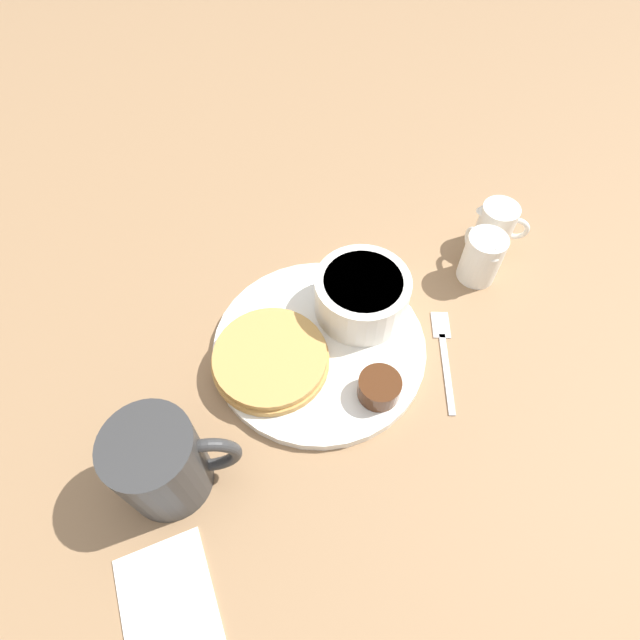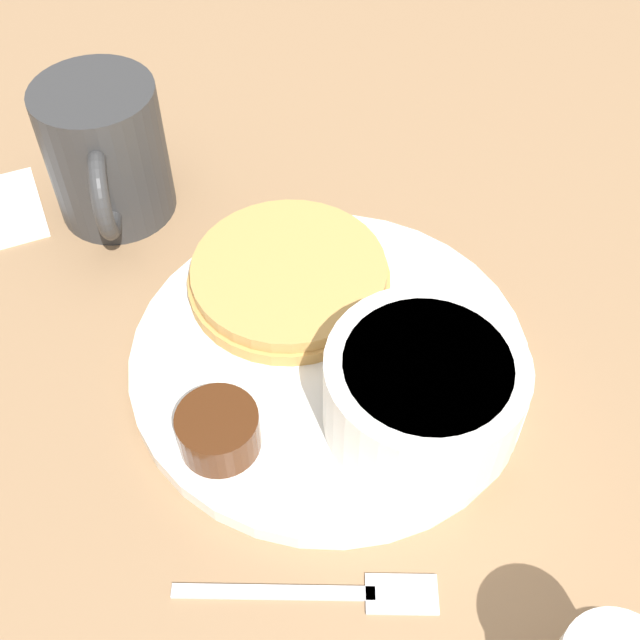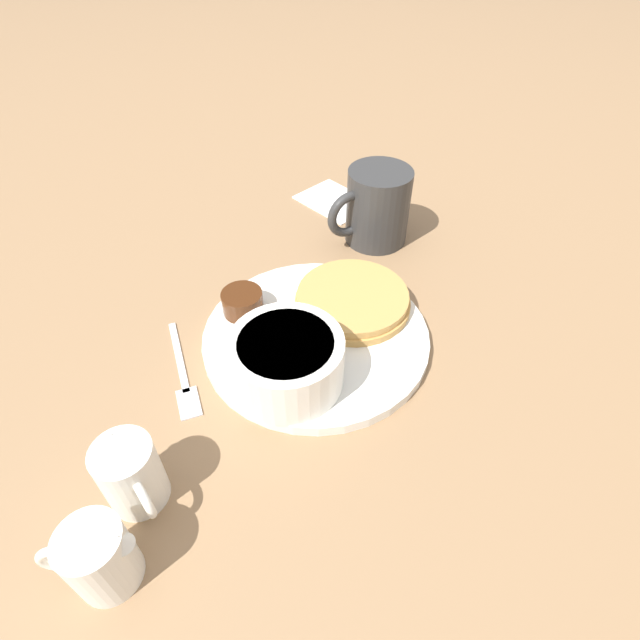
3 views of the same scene
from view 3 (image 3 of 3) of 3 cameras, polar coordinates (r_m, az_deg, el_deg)
The scene contains 11 objects.
ground_plane at distance 0.53m, azimuth -0.46°, elevation -2.36°, with size 4.00×4.00×0.00m, color #93704C.
plate at distance 0.53m, azimuth -0.46°, elevation -1.91°, with size 0.24×0.24×0.01m.
pancake_stack at distance 0.55m, azimuth 3.53°, elevation 2.46°, with size 0.13×0.13×0.02m.
bowl at distance 0.46m, azimuth -3.83°, elevation -4.56°, with size 0.11×0.11×0.05m.
syrup_cup at distance 0.54m, azimuth -8.84°, elevation 2.02°, with size 0.04×0.04×0.03m.
butter_ramekin at distance 0.46m, azimuth -6.25°, elevation -6.41°, with size 0.04×0.04×0.05m.
coffee_mug at distance 0.65m, azimuth 6.43°, elevation 12.72°, with size 0.08×0.11×0.10m.
creamer_pitcher_near at distance 0.43m, azimuth -20.76°, elevation -16.19°, with size 0.07×0.05×0.07m.
creamer_pitcher_far at distance 0.41m, azimuth -23.98°, elevation -23.55°, with size 0.05×0.06×0.06m.
fork at distance 0.51m, azimuth -15.33°, elevation -6.43°, with size 0.12×0.07×0.00m.
napkin at distance 0.75m, azimuth 1.69°, elevation 13.51°, with size 0.11×0.08×0.00m.
Camera 3 is at (-0.25, 0.26, 0.39)m, focal length 28.00 mm.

